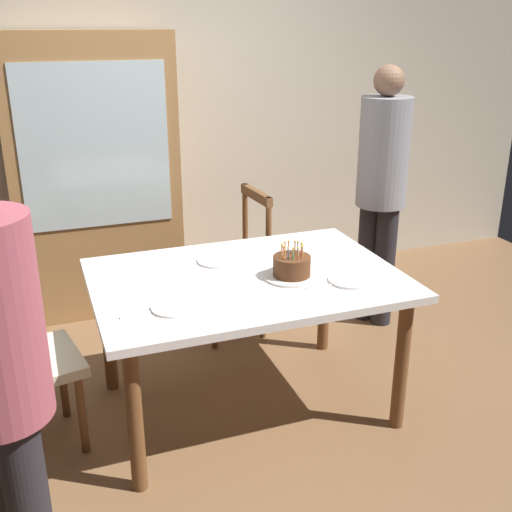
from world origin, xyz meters
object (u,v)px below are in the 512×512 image
object	(u,v)px
dining_table	(247,292)
birthday_cake	(292,268)
plate_far_side	(218,260)
chair_spindle_back	(233,267)
plate_near_celebrant	(176,307)
china_cabinet	(95,178)
chair_upholstered	(8,353)
person_guest	(381,183)
plate_near_guest	(351,280)

from	to	relation	value
dining_table	birthday_cake	size ratio (longest dim) A/B	5.43
plate_far_side	chair_spindle_back	size ratio (longest dim) A/B	0.23
plate_near_celebrant	china_cabinet	world-z (taller)	china_cabinet
dining_table	chair_spindle_back	distance (m)	0.90
plate_far_side	chair_upholstered	distance (m)	1.12
plate_far_side	chair_spindle_back	xyz separation A→B (m)	(0.28, 0.61, -0.31)
plate_near_celebrant	person_guest	world-z (taller)	person_guest
chair_spindle_back	chair_upholstered	bearing A→B (deg)	-148.58
dining_table	person_guest	size ratio (longest dim) A/B	0.89
plate_near_celebrant	plate_far_side	distance (m)	0.59
birthday_cake	china_cabinet	world-z (taller)	china_cabinet
dining_table	chair_spindle_back	size ratio (longest dim) A/B	1.60
birthday_cake	plate_near_celebrant	xyz separation A→B (m)	(-0.62, -0.15, -0.04)
china_cabinet	plate_near_celebrant	bearing A→B (deg)	-85.95
person_guest	plate_near_celebrant	bearing A→B (deg)	-149.90
chair_spindle_back	person_guest	size ratio (longest dim) A/B	0.56
plate_near_celebrant	china_cabinet	size ratio (longest dim) A/B	0.12
birthday_cake	china_cabinet	size ratio (longest dim) A/B	0.15
plate_far_side	china_cabinet	distance (m)	1.41
plate_near_guest	chair_spindle_back	distance (m)	1.16
plate_far_side	chair_upholstered	world-z (taller)	chair_upholstered
dining_table	plate_far_side	size ratio (longest dim) A/B	6.91
dining_table	plate_near_celebrant	size ratio (longest dim) A/B	6.91
plate_far_side	plate_near_guest	bearing A→B (deg)	-41.94
person_guest	plate_far_side	bearing A→B (deg)	-160.54
plate_near_celebrant	chair_spindle_back	distance (m)	1.29
plate_far_side	china_cabinet	size ratio (longest dim) A/B	0.12
birthday_cake	plate_far_side	xyz separation A→B (m)	(-0.28, 0.33, -0.04)
birthday_cake	chair_upholstered	distance (m)	1.38
chair_spindle_back	china_cabinet	size ratio (longest dim) A/B	0.50
chair_upholstered	china_cabinet	bearing A→B (deg)	68.50
birthday_cake	chair_upholstered	xyz separation A→B (m)	(-1.35, 0.12, -0.28)
chair_spindle_back	china_cabinet	bearing A→B (deg)	136.73
dining_table	plate_near_guest	bearing A→B (deg)	-27.66
china_cabinet	dining_table	bearing A→B (deg)	-70.71
plate_far_side	plate_near_guest	xyz separation A→B (m)	(0.53, -0.48, 0.00)
plate_far_side	chair_upholstered	bearing A→B (deg)	-168.88
chair_upholstered	chair_spindle_back	bearing A→B (deg)	31.42
dining_table	birthday_cake	distance (m)	0.26
plate_near_celebrant	chair_upholstered	world-z (taller)	chair_upholstered
birthday_cake	plate_near_guest	xyz separation A→B (m)	(0.25, -0.15, -0.04)
plate_far_side	birthday_cake	bearing A→B (deg)	-49.91
chair_spindle_back	birthday_cake	bearing A→B (deg)	-89.96
plate_near_guest	person_guest	bearing A→B (deg)	52.42
plate_near_celebrant	person_guest	distance (m)	1.84
plate_near_celebrant	china_cabinet	xyz separation A→B (m)	(-0.13, 1.80, 0.19)
plate_far_side	person_guest	world-z (taller)	person_guest
chair_upholstered	china_cabinet	distance (m)	1.70
chair_upholstered	plate_near_guest	bearing A→B (deg)	-9.47
plate_near_celebrant	plate_near_guest	xyz separation A→B (m)	(0.87, 0.00, 0.00)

